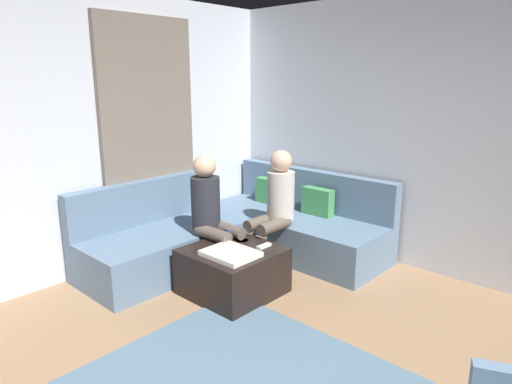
{
  "coord_description": "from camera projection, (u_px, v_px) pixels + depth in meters",
  "views": [
    {
      "loc": [
        1.16,
        -1.41,
        1.9
      ],
      "look_at": [
        -1.63,
        1.63,
        0.85
      ],
      "focal_mm": 31.68,
      "sensor_mm": 36.0,
      "label": 1
    }
  ],
  "objects": [
    {
      "name": "game_remote",
      "position": [
        264.0,
        246.0,
        4.05
      ],
      "size": [
        0.05,
        0.15,
        0.02
      ],
      "primitive_type": "cube",
      "color": "white",
      "rests_on": "ottoman"
    },
    {
      "name": "ottoman",
      "position": [
        233.0,
        271.0,
        4.06
      ],
      "size": [
        0.76,
        0.76,
        0.42
      ],
      "primitive_type": "cube",
      "color": "black",
      "rests_on": "ground_plane"
    },
    {
      "name": "coffee_mug",
      "position": [
        230.0,
        233.0,
        4.27
      ],
      "size": [
        0.08,
        0.08,
        0.1
      ],
      "primitive_type": "cylinder",
      "color": "#334C72",
      "rests_on": "ottoman"
    },
    {
      "name": "folded_blanket",
      "position": [
        231.0,
        253.0,
        3.86
      ],
      "size": [
        0.44,
        0.36,
        0.04
      ],
      "primitive_type": "cube",
      "color": "white",
      "rests_on": "ottoman"
    },
    {
      "name": "person_on_couch_side",
      "position": [
        213.0,
        212.0,
        4.3
      ],
      "size": [
        0.6,
        0.3,
        1.2
      ],
      "rotation": [
        0.0,
        0.0,
        -1.57
      ],
      "color": "brown",
      "rests_on": "ground_plane"
    },
    {
      "name": "person_on_couch_back",
      "position": [
        274.0,
        205.0,
        4.54
      ],
      "size": [
        0.3,
        0.6,
        1.2
      ],
      "rotation": [
        0.0,
        0.0,
        3.14
      ],
      "color": "brown",
      "rests_on": "ground_plane"
    },
    {
      "name": "wall_back",
      "position": [
        491.0,
        141.0,
        4.0
      ],
      "size": [
        6.0,
        0.12,
        2.7
      ],
      "primitive_type": "cube",
      "color": "silver",
      "rests_on": "ground_plane"
    },
    {
      "name": "wall_left",
      "position": [
        13.0,
        144.0,
        3.83
      ],
      "size": [
        0.12,
        6.0,
        2.7
      ],
      "primitive_type": "cube",
      "color": "silver",
      "rests_on": "ground_plane"
    },
    {
      "name": "curtain_panel",
      "position": [
        150.0,
        141.0,
        4.72
      ],
      "size": [
        0.06,
        1.1,
        2.5
      ],
      "primitive_type": "cube",
      "color": "#726659",
      "rests_on": "ground_plane"
    },
    {
      "name": "sectional_couch",
      "position": [
        241.0,
        232.0,
        4.87
      ],
      "size": [
        2.1,
        2.55,
        0.87
      ],
      "color": "slate",
      "rests_on": "ground_plane"
    }
  ]
}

